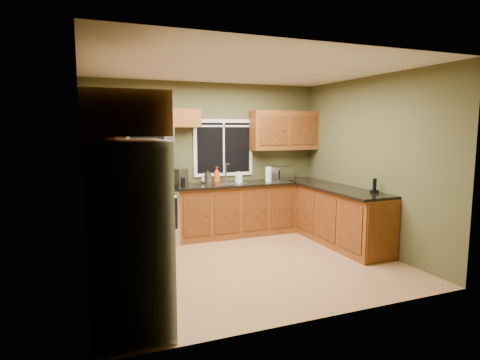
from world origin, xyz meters
TOP-DOWN VIEW (x-y plane):
  - floor at (0.00, 0.00)m, footprint 4.20×4.20m
  - ceiling at (0.00, 0.00)m, footprint 4.20×4.20m
  - back_wall at (0.00, 1.80)m, footprint 4.20×0.00m
  - front_wall at (0.00, -1.80)m, footprint 4.20×0.00m
  - left_wall at (-2.10, 0.00)m, footprint 0.00×3.60m
  - right_wall at (2.10, 0.00)m, footprint 0.00×3.60m
  - window at (0.30, 1.78)m, footprint 1.12×0.03m
  - base_cabinets_left at (-1.80, 0.48)m, footprint 0.60×2.65m
  - countertop_left at (-1.78, 0.48)m, footprint 0.65×2.65m
  - base_cabinets_back at (0.42, 1.50)m, footprint 2.17×0.60m
  - countertop_back at (0.42, 1.48)m, footprint 2.17×0.65m
  - base_cabinets_peninsula at (1.80, 0.54)m, footprint 0.60×2.52m
  - countertop_peninsula at (1.78, 0.55)m, footprint 0.65×2.50m
  - upper_cabinets_left at (-1.94, 0.48)m, footprint 0.33×2.65m
  - upper_cabinets_back_left at (-0.85, 1.64)m, footprint 1.30×0.33m
  - upper_cabinets_back_right at (1.45, 1.64)m, footprint 1.30×0.33m
  - upper_cabinet_over_fridge at (-1.74, -1.30)m, footprint 0.72×0.90m
  - refrigerator at (-1.74, -1.30)m, footprint 0.74×0.90m
  - range at (-1.05, 1.47)m, footprint 0.76×0.69m
  - microwave at (-1.05, 1.61)m, footprint 0.76×0.41m
  - sink at (0.30, 1.49)m, footprint 0.60×0.42m
  - toaster_oven at (1.39, 1.62)m, footprint 0.48×0.43m
  - coffee_maker at (-0.57, 1.45)m, footprint 0.22×0.27m
  - kettle at (-0.05, 1.63)m, footprint 0.14×0.14m
  - paper_towel_roll at (1.04, 1.44)m, footprint 0.14×0.14m
  - soap_bottle_a at (0.12, 1.64)m, footprint 0.14×0.14m
  - soap_bottle_b at (0.48, 1.50)m, footprint 0.11×0.11m
  - soap_bottle_c at (-0.09, 1.69)m, footprint 0.13×0.13m
  - cordless_phone at (1.98, -0.27)m, footprint 0.11×0.11m

SIDE VIEW (x-z plane):
  - floor at x=0.00m, z-range 0.00..0.00m
  - base_cabinets_peninsula at x=1.80m, z-range 0.00..0.90m
  - base_cabinets_left at x=-1.80m, z-range 0.00..0.90m
  - base_cabinets_back at x=0.42m, z-range 0.00..0.90m
  - range at x=-1.05m, z-range 0.00..0.94m
  - refrigerator at x=-1.74m, z-range 0.00..1.80m
  - countertop_left at x=-1.78m, z-range 0.90..0.94m
  - countertop_back at x=0.42m, z-range 0.90..0.94m
  - countertop_peninsula at x=1.78m, z-range 0.90..0.94m
  - sink at x=0.30m, z-range 0.77..1.13m
  - cordless_phone at x=1.98m, z-range 0.90..1.11m
  - soap_bottle_c at x=-0.09m, z-range 0.94..1.10m
  - soap_bottle_b at x=0.48m, z-range 0.94..1.14m
  - kettle at x=-0.05m, z-range 0.93..1.17m
  - toaster_oven at x=1.39m, z-range 0.94..1.19m
  - paper_towel_roll at x=1.04m, z-range 0.93..1.22m
  - coffee_maker at x=-0.57m, z-range 0.93..1.22m
  - soap_bottle_a at x=0.12m, z-range 0.94..1.23m
  - back_wall at x=0.00m, z-range -0.75..3.45m
  - front_wall at x=0.00m, z-range -0.75..3.45m
  - left_wall at x=-2.10m, z-range -0.45..3.15m
  - right_wall at x=2.10m, z-range -0.45..3.15m
  - window at x=0.30m, z-range 1.04..2.06m
  - microwave at x=-1.05m, z-range 1.52..1.94m
  - upper_cabinets_left at x=-1.94m, z-range 1.50..2.22m
  - upper_cabinets_back_right at x=1.45m, z-range 1.50..2.22m
  - upper_cabinet_over_fridge at x=-1.74m, z-range 1.84..2.22m
  - upper_cabinets_back_left at x=-0.85m, z-range 1.92..2.22m
  - ceiling at x=0.00m, z-range 2.70..2.70m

